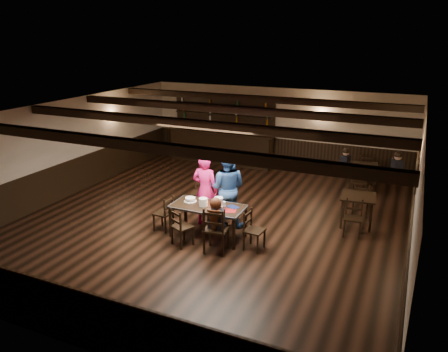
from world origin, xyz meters
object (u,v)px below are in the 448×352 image
at_px(dining_table, 208,209).
at_px(man_blue, 227,188).
at_px(chair_near_right, 215,227).
at_px(woman_pink, 205,190).
at_px(bar_counter, 222,142).
at_px(cake, 190,200).
at_px(chair_near_left, 179,224).

relative_size(dining_table, man_blue, 0.89).
relative_size(chair_near_right, woman_pink, 0.58).
height_order(chair_near_right, bar_counter, bar_counter).
xyz_separation_m(chair_near_right, cake, (-0.97, 0.73, 0.20)).
bearing_deg(woman_pink, dining_table, 120.31).
bearing_deg(cake, bar_counter, 107.34).
bearing_deg(chair_near_right, cake, 143.10).
relative_size(woman_pink, cake, 6.02).
distance_m(cake, bar_counter, 5.80).
distance_m(chair_near_right, bar_counter, 6.82).
distance_m(chair_near_right, woman_pink, 1.50).
distance_m(chair_near_left, man_blue, 1.58).
xyz_separation_m(chair_near_right, man_blue, (-0.36, 1.43, 0.34)).
xyz_separation_m(dining_table, cake, (-0.49, 0.08, 0.12)).
height_order(chair_near_right, man_blue, man_blue).
relative_size(dining_table, woman_pink, 0.95).
bearing_deg(chair_near_left, woman_pink, 89.21).
xyz_separation_m(dining_table, man_blue, (0.12, 0.78, 0.26)).
height_order(man_blue, bar_counter, bar_counter).
xyz_separation_m(chair_near_left, man_blue, (0.49, 1.43, 0.44)).
bearing_deg(man_blue, bar_counter, -74.97).
height_order(chair_near_left, bar_counter, bar_counter).
height_order(woman_pink, bar_counter, bar_counter).
bearing_deg(bar_counter, cake, -72.66).
relative_size(woman_pink, man_blue, 0.94).
xyz_separation_m(chair_near_left, cake, (-0.12, 0.73, 0.29)).
height_order(chair_near_left, woman_pink, woman_pink).
distance_m(chair_near_left, cake, 0.80).
relative_size(chair_near_left, man_blue, 0.46).
bearing_deg(chair_near_left, dining_table, 60.78).
bearing_deg(dining_table, woman_pink, 121.54).
height_order(cake, bar_counter, bar_counter).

